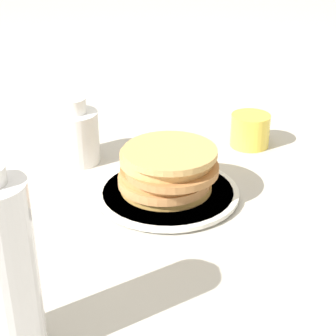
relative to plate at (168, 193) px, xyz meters
The scene contains 6 objects.
ground_plane 0.03m from the plate, 131.48° to the right, with size 4.00×4.00×0.00m, color #BCB7AD.
plate is the anchor object (origin of this frame).
pancake_stack 0.04m from the plate, 61.69° to the left, with size 0.17×0.17×0.08m.
juice_glass 0.27m from the plate, 30.34° to the right, with size 0.08×0.08×0.06m.
cream_jug 0.23m from the plate, 59.17° to the left, with size 0.09×0.09×0.12m.
water_bottle_near 0.40m from the plate, 161.07° to the left, with size 0.07×0.07×0.23m.
Camera 1 is at (-0.79, -0.09, 0.47)m, focal length 60.00 mm.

